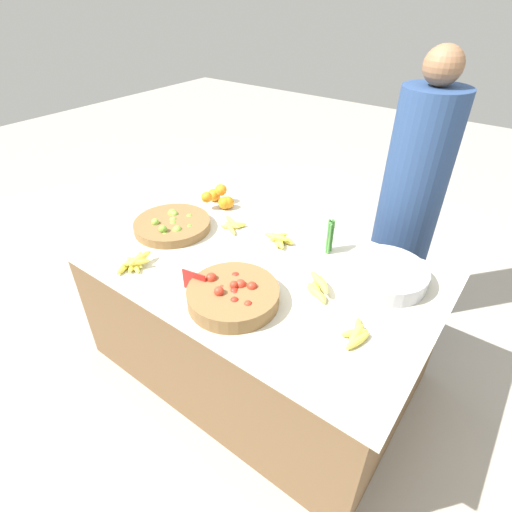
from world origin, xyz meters
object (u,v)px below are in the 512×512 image
at_px(lime_bowl, 172,225).
at_px(metal_bowl, 385,274).
at_px(vendor_person, 408,211).
at_px(tomato_basket, 233,295).
at_px(price_sign, 194,282).

relative_size(lime_bowl, metal_bowl, 1.10).
height_order(lime_bowl, vendor_person, vendor_person).
relative_size(lime_bowl, tomato_basket, 1.06).
relative_size(tomato_basket, vendor_person, 0.24).
height_order(tomato_basket, metal_bowl, tomato_basket).
height_order(lime_bowl, tomato_basket, tomato_basket).
distance_m(lime_bowl, tomato_basket, 0.73).
bearing_deg(lime_bowl, price_sign, -33.28).
bearing_deg(price_sign, metal_bowl, 31.02).
height_order(lime_bowl, price_sign, price_sign).
distance_m(lime_bowl, vendor_person, 1.40).
bearing_deg(vendor_person, metal_bowl, -78.96).
bearing_deg(vendor_person, tomato_basket, -105.39).
relative_size(lime_bowl, vendor_person, 0.26).
xyz_separation_m(metal_bowl, price_sign, (-0.66, -0.59, 0.01)).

